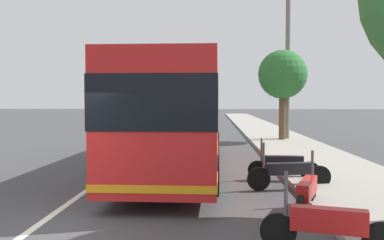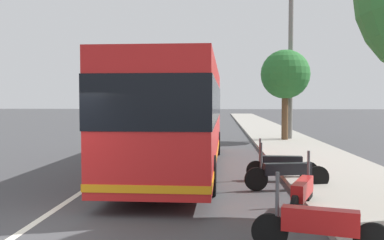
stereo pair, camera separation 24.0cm
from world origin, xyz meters
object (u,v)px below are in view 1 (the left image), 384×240
at_px(motorcycle_by_tree, 328,225).
at_px(roadside_tree_mid_block, 283,75).
at_px(car_ahead_same_lane, 150,118).
at_px(motorcycle_mid_row, 289,172).
at_px(car_side_street, 206,115).
at_px(utility_pole, 288,67).
at_px(motorcycle_angled, 307,192).
at_px(motorcycle_nearest_curb, 283,165).
at_px(coach_bus, 180,112).

xyz_separation_m(motorcycle_by_tree, roadside_tree_mid_block, (17.61, -2.18, 3.32)).
relative_size(car_ahead_same_lane, roadside_tree_mid_block, 0.80).
bearing_deg(motorcycle_mid_row, car_side_street, -97.33).
distance_m(car_side_street, utility_pole, 22.98).
bearing_deg(car_side_street, motorcycle_mid_row, -173.30).
relative_size(roadside_tree_mid_block, utility_pole, 0.61).
height_order(motorcycle_by_tree, motorcycle_angled, same).
height_order(roadside_tree_mid_block, utility_pole, utility_pole).
bearing_deg(car_ahead_same_lane, utility_pole, 39.98).
distance_m(motorcycle_by_tree, car_ahead_same_lane, 32.25).
xyz_separation_m(motorcycle_nearest_curb, roadside_tree_mid_block, (11.65, -1.86, 3.32)).
xyz_separation_m(car_side_street, utility_pole, (-22.12, -5.08, 3.57)).
bearing_deg(utility_pole, roadside_tree_mid_block, 150.89).
relative_size(motorcycle_by_tree, car_ahead_same_lane, 0.49).
bearing_deg(motorcycle_nearest_curb, car_ahead_same_lane, -69.88).
relative_size(motorcycle_angled, utility_pole, 0.25).
xyz_separation_m(motorcycle_angled, motorcycle_mid_row, (2.36, -0.05, 0.00)).
xyz_separation_m(coach_bus, motorcycle_mid_row, (-3.17, -3.13, -1.48)).
bearing_deg(motorcycle_angled, motorcycle_by_tree, -164.54).
bearing_deg(coach_bus, motorcycle_angled, -150.14).
relative_size(car_side_street, roadside_tree_mid_block, 0.84).
height_order(motorcycle_by_tree, motorcycle_mid_row, motorcycle_mid_row).
bearing_deg(utility_pole, motorcycle_by_tree, 171.98).
xyz_separation_m(coach_bus, roadside_tree_mid_block, (9.76, -5.04, 1.84)).
xyz_separation_m(motorcycle_angled, roadside_tree_mid_block, (15.29, -1.97, 3.32)).
bearing_deg(roadside_tree_mid_block, motorcycle_angled, 172.67).
height_order(car_ahead_same_lane, car_side_street, car_side_street).
height_order(car_ahead_same_lane, roadside_tree_mid_block, roadside_tree_mid_block).
distance_m(motorcycle_angled, roadside_tree_mid_block, 15.77).
bearing_deg(utility_pole, coach_bus, 152.57).
distance_m(car_ahead_same_lane, car_side_street, 10.34).
bearing_deg(roadside_tree_mid_block, car_side_street, 11.55).
distance_m(motorcycle_mid_row, utility_pole, 14.38).
xyz_separation_m(motorcycle_nearest_curb, car_side_street, (34.51, 2.81, 0.27)).
height_order(coach_bus, motorcycle_mid_row, coach_bus).
relative_size(coach_bus, utility_pole, 1.43).
distance_m(motorcycle_by_tree, roadside_tree_mid_block, 18.05).
bearing_deg(motorcycle_by_tree, coach_bus, -54.00).
relative_size(motorcycle_mid_row, utility_pole, 0.26).
xyz_separation_m(coach_bus, motorcycle_by_tree, (-7.85, -2.86, -1.49)).
xyz_separation_m(coach_bus, utility_pole, (10.50, -5.45, 2.35)).
bearing_deg(utility_pole, motorcycle_mid_row, 170.35).
bearing_deg(car_ahead_same_lane, car_side_street, 153.84).
bearing_deg(utility_pole, car_side_street, 12.93).
bearing_deg(motorcycle_mid_row, coach_bus, -57.09).
distance_m(coach_bus, motorcycle_angled, 6.49).
bearing_deg(motorcycle_angled, car_ahead_same_lane, 35.33).
distance_m(motorcycle_by_tree, motorcycle_angled, 2.33).
height_order(motorcycle_mid_row, motorcycle_nearest_curb, motorcycle_mid_row).
bearing_deg(motorcycle_by_tree, utility_pole, -82.07).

